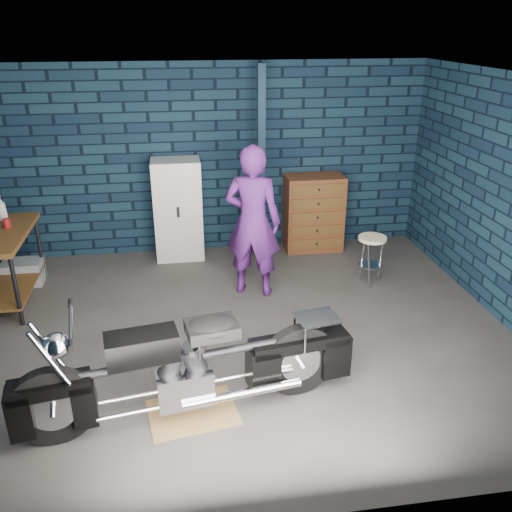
{
  "coord_description": "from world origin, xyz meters",
  "views": [
    {
      "loc": [
        -0.6,
        -5.15,
        3.2
      ],
      "look_at": [
        0.23,
        0.3,
        0.79
      ],
      "focal_mm": 38.0,
      "sensor_mm": 36.0,
      "label": 1
    }
  ],
  "objects": [
    {
      "name": "ground",
      "position": [
        0.0,
        0.0,
        0.0
      ],
      "size": [
        6.0,
        6.0,
        0.0
      ],
      "primitive_type": "plane",
      "color": "#474442",
      "rests_on": "ground"
    },
    {
      "name": "room_walls",
      "position": [
        0.0,
        0.55,
        1.9
      ],
      "size": [
        6.02,
        5.01,
        2.71
      ],
      "color": "black",
      "rests_on": "ground"
    },
    {
      "name": "support_post",
      "position": [
        0.55,
        1.95,
        1.35
      ],
      "size": [
        0.1,
        0.1,
        2.7
      ],
      "primitive_type": "cube",
      "color": "#112537",
      "rests_on": "ground"
    },
    {
      "name": "workbench",
      "position": [
        -2.68,
        1.16,
        0.46
      ],
      "size": [
        0.6,
        1.4,
        0.91
      ],
      "primitive_type": "cube",
      "color": "brown",
      "rests_on": "ground"
    },
    {
      "name": "drip_mat",
      "position": [
        -0.58,
        -1.27,
        0.0
      ],
      "size": [
        0.85,
        0.69,
        0.01
      ],
      "primitive_type": "cube",
      "rotation": [
        0.0,
        0.0,
        0.16
      ],
      "color": "olive",
      "rests_on": "ground"
    },
    {
      "name": "motorcycle",
      "position": [
        -0.58,
        -1.27,
        0.55
      ],
      "size": [
        2.58,
        1.07,
        1.1
      ],
      "primitive_type": null,
      "rotation": [
        0.0,
        0.0,
        0.16
      ],
      "color": "black",
      "rests_on": "ground"
    },
    {
      "name": "person",
      "position": [
        0.29,
        0.96,
        0.95
      ],
      "size": [
        0.81,
        0.67,
        1.89
      ],
      "primitive_type": "imported",
      "rotation": [
        0.0,
        0.0,
        2.77
      ],
      "color": "#561E72",
      "rests_on": "ground"
    },
    {
      "name": "storage_bin",
      "position": [
        -2.66,
        1.66,
        0.16
      ],
      "size": [
        0.5,
        0.36,
        0.31
      ],
      "primitive_type": "cube",
      "color": "gray",
      "rests_on": "ground"
    },
    {
      "name": "locker",
      "position": [
        -0.6,
        2.23,
        0.72
      ],
      "size": [
        0.67,
        0.48,
        1.44
      ],
      "primitive_type": "cube",
      "color": "silver",
      "rests_on": "ground"
    },
    {
      "name": "tool_chest",
      "position": [
        1.39,
        2.23,
        0.56
      ],
      "size": [
        0.85,
        0.47,
        1.13
      ],
      "primitive_type": "cube",
      "color": "brown",
      "rests_on": "ground"
    },
    {
      "name": "shop_stool",
      "position": [
        1.84,
        0.97,
        0.33
      ],
      "size": [
        0.37,
        0.37,
        0.66
      ],
      "primitive_type": null,
      "rotation": [
        0.0,
        0.0,
        0.03
      ],
      "color": "beige",
      "rests_on": "ground"
    },
    {
      "name": "mug_red",
      "position": [
        -2.63,
        1.31,
        0.97
      ],
      "size": [
        0.09,
        0.09,
        0.11
      ],
      "primitive_type": "cylinder",
      "rotation": [
        0.0,
        0.0,
        -0.11
      ],
      "color": "maroon",
      "rests_on": "workbench"
    },
    {
      "name": "bottle",
      "position": [
        -2.75,
        1.58,
        1.07
      ],
      "size": [
        0.14,
        0.14,
        0.32
      ],
      "primitive_type": "imported",
      "rotation": [
        0.0,
        0.0,
        -0.14
      ],
      "color": "gray",
      "rests_on": "workbench"
    }
  ]
}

